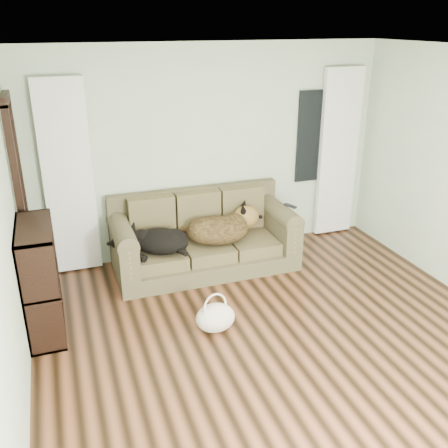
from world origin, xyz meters
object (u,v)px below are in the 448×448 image
object	(u,v)px
dog_shepherd	(221,230)
sofa	(205,234)
dog_black_lab	(157,242)
bookshelf	(41,284)
tote_bag	(215,316)

from	to	relation	value
dog_shepherd	sofa	bearing A→B (deg)	-9.15
dog_black_lab	dog_shepherd	distance (m)	0.79
bookshelf	tote_bag	bearing A→B (deg)	-24.10
dog_shepherd	dog_black_lab	bearing A→B (deg)	10.75
tote_bag	dog_shepherd	bearing A→B (deg)	68.69
sofa	dog_black_lab	world-z (taller)	sofa
tote_bag	bookshelf	world-z (taller)	bookshelf
sofa	dog_shepherd	world-z (taller)	sofa
dog_black_lab	dog_shepherd	xyz separation A→B (m)	(0.79, 0.05, 0.01)
dog_shepherd	bookshelf	distance (m)	2.16
tote_bag	bookshelf	size ratio (longest dim) A/B	0.36
dog_black_lab	bookshelf	distance (m)	1.41
bookshelf	sofa	bearing A→B (deg)	18.10
dog_black_lab	sofa	bearing A→B (deg)	42.73
sofa	tote_bag	distance (m)	1.39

